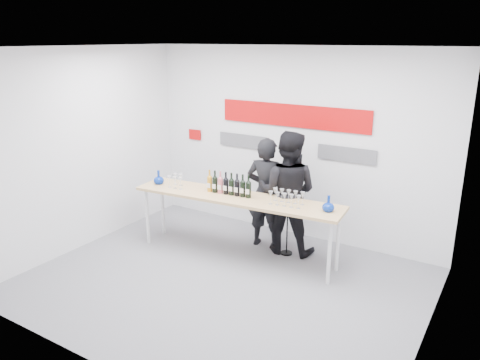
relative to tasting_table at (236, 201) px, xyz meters
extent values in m
plane|color=slate|center=(0.28, -0.77, -0.86)|extent=(5.00, 5.00, 0.00)
cube|color=silver|center=(0.28, 1.23, 0.64)|extent=(5.00, 0.04, 3.00)
cube|color=#B50708|center=(0.28, 1.20, 1.09)|extent=(2.50, 0.02, 0.35)
cube|color=#59595E|center=(-0.62, 1.20, 0.59)|extent=(0.90, 0.02, 0.22)
cube|color=#59595E|center=(1.18, 1.20, 0.59)|extent=(0.90, 0.02, 0.22)
cube|color=#B50708|center=(-1.62, 1.20, 0.59)|extent=(0.25, 0.02, 0.18)
cube|color=#DAB075|center=(0.00, 0.00, 0.05)|extent=(3.15, 0.91, 0.04)
cylinder|color=silver|center=(-1.43, -0.34, -0.42)|extent=(0.05, 0.05, 0.89)
cylinder|color=silver|center=(1.46, -0.07, -0.42)|extent=(0.05, 0.05, 0.89)
cylinder|color=silver|center=(-1.46, 0.07, -0.42)|extent=(0.05, 0.05, 0.89)
cylinder|color=silver|center=(1.43, 0.34, -0.42)|extent=(0.05, 0.05, 0.89)
imported|color=black|center=(0.19, 0.55, -0.01)|extent=(0.67, 0.49, 1.71)
imported|color=black|center=(0.54, 0.55, 0.06)|extent=(1.01, 0.85, 1.85)
cylinder|color=black|center=(0.60, 0.45, -0.85)|extent=(0.18, 0.18, 0.02)
cylinder|color=black|center=(0.60, 0.45, -0.12)|extent=(0.02, 0.02, 1.49)
sphere|color=black|center=(0.60, 0.42, 0.65)|extent=(0.05, 0.05, 0.05)
camera|label=1|loc=(3.37, -5.35, 2.24)|focal=35.00mm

